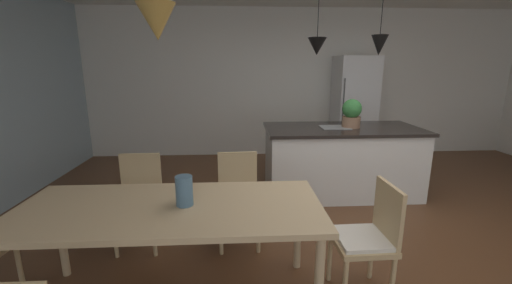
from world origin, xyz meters
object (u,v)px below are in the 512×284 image
object	(u,v)px
potted_plant_on_island	(352,113)
chair_kitchen_end	(368,236)
vase_on_dining_table	(184,191)
dining_table	(171,215)
chair_far_left	(139,198)
refrigerator	(354,108)
kitchen_island	(341,160)
chair_far_right	(238,196)

from	to	relation	value
potted_plant_on_island	chair_kitchen_end	bearing A→B (deg)	-105.07
potted_plant_on_island	vase_on_dining_table	distance (m)	2.69
dining_table	vase_on_dining_table	size ratio (longest dim) A/B	10.02
chair_far_left	potted_plant_on_island	bearing A→B (deg)	25.64
vase_on_dining_table	dining_table	bearing A→B (deg)	-175.87
chair_far_left	potted_plant_on_island	size ratio (longest dim) A/B	2.36
refrigerator	vase_on_dining_table	bearing A→B (deg)	-124.41
chair_kitchen_end	potted_plant_on_island	size ratio (longest dim) A/B	2.36
chair_kitchen_end	refrigerator	size ratio (longest dim) A/B	0.47
dining_table	chair_far_left	size ratio (longest dim) A/B	2.39
refrigerator	vase_on_dining_table	size ratio (longest dim) A/B	8.93
potted_plant_on_island	kitchen_island	bearing A→B (deg)	-180.00
kitchen_island	potted_plant_on_island	bearing A→B (deg)	0.00
dining_table	refrigerator	xyz separation A→B (m)	(2.57, 3.62, 0.24)
vase_on_dining_table	chair_kitchen_end	bearing A→B (deg)	-0.26
dining_table	chair_kitchen_end	world-z (taller)	chair_kitchen_end
chair_far_left	chair_far_right	distance (m)	0.93
chair_kitchen_end	refrigerator	world-z (taller)	refrigerator
refrigerator	kitchen_island	bearing A→B (deg)	-114.01
chair_far_right	kitchen_island	distance (m)	1.79
dining_table	refrigerator	bearing A→B (deg)	54.57
refrigerator	vase_on_dining_table	world-z (taller)	refrigerator
chair_far_left	chair_kitchen_end	world-z (taller)	same
kitchen_island	potted_plant_on_island	distance (m)	0.63
chair_kitchen_end	chair_far_right	distance (m)	1.24
dining_table	potted_plant_on_island	world-z (taller)	potted_plant_on_island
chair_far_right	dining_table	bearing A→B (deg)	-120.11
refrigerator	potted_plant_on_island	size ratio (longest dim) A/B	5.02
chair_far_left	kitchen_island	distance (m)	2.57
dining_table	kitchen_island	xyz separation A→B (m)	(1.83, 1.96, -0.22)
kitchen_island	potted_plant_on_island	xyz separation A→B (m)	(0.10, 0.00, 0.63)
chair_far_left	kitchen_island	xyz separation A→B (m)	(2.30, 1.15, -0.01)
chair_far_right	kitchen_island	xyz separation A→B (m)	(1.37, 1.15, -0.01)
chair_kitchen_end	vase_on_dining_table	size ratio (longest dim) A/B	4.20
dining_table	vase_on_dining_table	world-z (taller)	vase_on_dining_table
chair_far_right	potted_plant_on_island	world-z (taller)	potted_plant_on_island
chair_far_right	potted_plant_on_island	xyz separation A→B (m)	(1.47, 1.15, 0.61)
chair_kitchen_end	vase_on_dining_table	bearing A→B (deg)	179.74
kitchen_island	chair_kitchen_end	bearing A→B (deg)	-102.26
chair_far_right	kitchen_island	world-z (taller)	kitchen_island
kitchen_island	dining_table	bearing A→B (deg)	-133.15
chair_kitchen_end	kitchen_island	xyz separation A→B (m)	(0.42, 1.95, -0.01)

